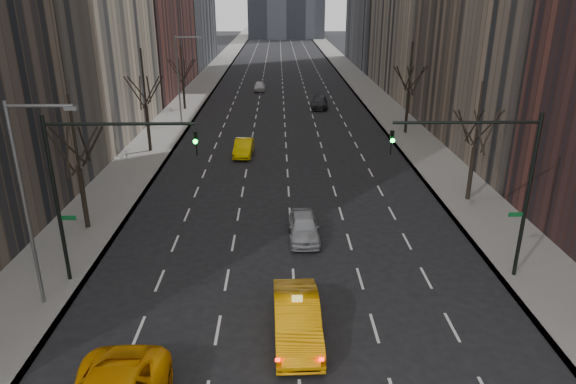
{
  "coord_description": "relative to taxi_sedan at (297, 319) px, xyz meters",
  "views": [
    {
      "loc": [
        -0.68,
        -9.8,
        12.91
      ],
      "look_at": [
        -0.22,
        14.75,
        3.5
      ],
      "focal_mm": 32.0,
      "sensor_mm": 36.0,
      "label": 1
    }
  ],
  "objects": [
    {
      "name": "sidewalk_left",
      "position": [
        -12.25,
        62.54,
        -0.78
      ],
      "size": [
        4.5,
        320.0,
        0.15
      ],
      "primitive_type": "cube",
      "color": "slate",
      "rests_on": "ground"
    },
    {
      "name": "sidewalk_right",
      "position": [
        12.25,
        62.54,
        -0.78
      ],
      "size": [
        4.5,
        320.0,
        0.15
      ],
      "primitive_type": "cube",
      "color": "slate",
      "rests_on": "ground"
    },
    {
      "name": "tree_lw_b",
      "position": [
        -12.0,
        10.54,
        2.87
      ],
      "size": [
        3.36,
        3.5,
        7.82
      ],
      "color": "black",
      "rests_on": "ground"
    },
    {
      "name": "tree_lw_c",
      "position": [
        -12.0,
        26.54,
        3.18
      ],
      "size": [
        3.36,
        3.5,
        8.74
      ],
      "color": "black",
      "rests_on": "ground"
    },
    {
      "name": "tree_lw_d",
      "position": [
        -12.0,
        44.54,
        2.71
      ],
      "size": [
        3.36,
        3.5,
        7.36
      ],
      "color": "black",
      "rests_on": "ground"
    },
    {
      "name": "tree_rw_b",
      "position": [
        12.0,
        14.54,
        2.87
      ],
      "size": [
        3.36,
        3.5,
        7.82
      ],
      "color": "black",
      "rests_on": "ground"
    },
    {
      "name": "tree_rw_c",
      "position": [
        12.0,
        32.54,
        3.18
      ],
      "size": [
        3.36,
        3.5,
        8.74
      ],
      "color": "black",
      "rests_on": "ground"
    },
    {
      "name": "traffic_mast_left",
      "position": [
        -9.11,
        4.53,
        4.64
      ],
      "size": [
        6.69,
        0.39,
        8.0
      ],
      "color": "black",
      "rests_on": "ground"
    },
    {
      "name": "traffic_mast_right",
      "position": [
        9.1,
        4.53,
        4.64
      ],
      "size": [
        6.69,
        0.39,
        8.0
      ],
      "color": "black",
      "rests_on": "ground"
    },
    {
      "name": "streetlight_near",
      "position": [
        -10.84,
        2.54,
        4.77
      ],
      "size": [
        2.83,
        0.22,
        9.0
      ],
      "color": "slate",
      "rests_on": "ground"
    },
    {
      "name": "streetlight_far",
      "position": [
        -10.84,
        37.54,
        4.77
      ],
      "size": [
        2.83,
        0.22,
        9.0
      ],
      "color": "slate",
      "rests_on": "ground"
    },
    {
      "name": "taxi_sedan",
      "position": [
        0.0,
        0.0,
        0.0
      ],
      "size": [
        1.95,
        5.22,
        1.7
      ],
      "primitive_type": "imported",
      "rotation": [
        0.0,
        0.0,
        0.03
      ],
      "color": "orange",
      "rests_on": "ground"
    },
    {
      "name": "silver_sedan_ahead",
      "position": [
        0.71,
        9.06,
        -0.14
      ],
      "size": [
        1.75,
        4.2,
        1.42
      ],
      "primitive_type": "imported",
      "rotation": [
        0.0,
        0.0,
        0.02
      ],
      "color": "#A1A3A9",
      "rests_on": "ground"
    },
    {
      "name": "far_taxi",
      "position": [
        -3.7,
        25.38,
        -0.15
      ],
      "size": [
        1.65,
        4.31,
        1.4
      ],
      "primitive_type": "imported",
      "rotation": [
        0.0,
        0.0,
        -0.04
      ],
      "color": "yellow",
      "rests_on": "ground"
    },
    {
      "name": "far_suv_grey",
      "position": [
        4.36,
        45.31,
        -0.15
      ],
      "size": [
        2.35,
        4.99,
        1.41
      ],
      "primitive_type": "imported",
      "rotation": [
        0.0,
        0.0,
        -0.08
      ],
      "color": "#28282D",
      "rests_on": "ground"
    },
    {
      "name": "far_car_white",
      "position": [
        -3.4,
        57.66,
        -0.18
      ],
      "size": [
        1.58,
        3.93,
        1.34
      ],
      "primitive_type": "imported",
      "rotation": [
        0.0,
        0.0,
        0.0
      ],
      "color": "silver",
      "rests_on": "ground"
    }
  ]
}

